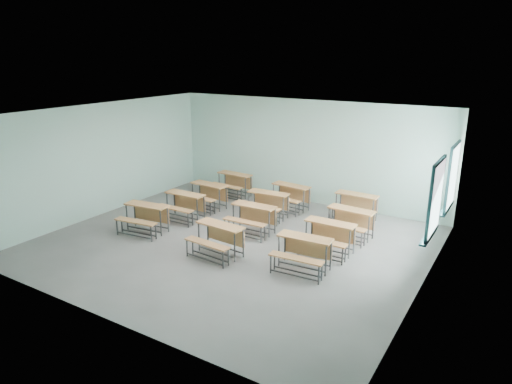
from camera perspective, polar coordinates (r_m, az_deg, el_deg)
room at (r=10.90m, az=-2.50°, el=1.36°), size 9.04×8.04×3.24m
desk_unit_r0c0 at (r=12.27m, az=-13.78°, el=-2.73°), size 1.27×0.93×0.74m
desk_unit_r0c1 at (r=10.61m, az=-4.83°, el=-5.43°), size 1.25×0.89×0.74m
desk_unit_r0c2 at (r=9.93m, az=5.88°, el=-7.08°), size 1.23×0.87×0.74m
desk_unit_r1c0 at (r=13.03m, az=-9.13°, el=-1.28°), size 1.19×0.81×0.74m
desk_unit_r1c1 at (r=11.88m, az=-0.52°, el=-2.87°), size 1.20×0.81×0.74m
desk_unit_r1c2 at (r=10.84m, az=9.02°, el=-5.09°), size 1.19×0.80×0.74m
desk_unit_r2c0 at (r=13.86m, az=-6.17°, el=-0.04°), size 1.25×0.89×0.74m
desk_unit_r2c1 at (r=12.95m, az=1.35°, el=-1.18°), size 1.22×0.85×0.74m
desk_unit_r2c2 at (r=11.82m, az=11.58°, el=-3.34°), size 1.24×0.87×0.74m
desk_unit_r3c0 at (r=15.00m, az=-2.90°, el=1.36°), size 1.23×0.86×0.74m
desk_unit_r3c1 at (r=13.71m, az=4.17°, el=-0.18°), size 1.27×0.93×0.74m
desk_unit_r3c2 at (r=13.09m, az=12.27°, el=-1.37°), size 1.21×0.83×0.74m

